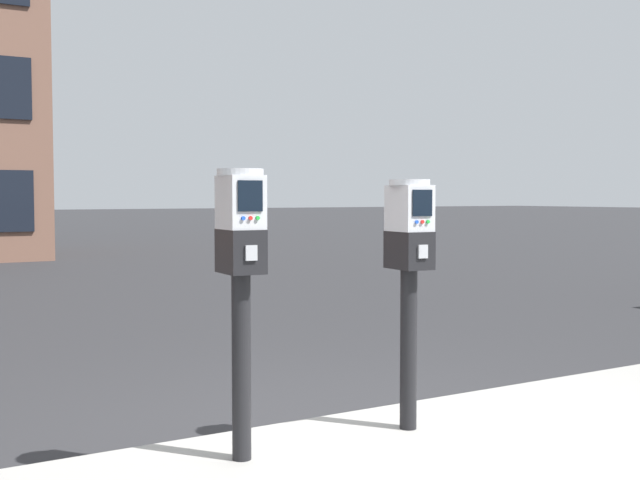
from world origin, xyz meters
name	(u,v)px	position (x,y,z in m)	size (l,w,h in m)	color
ground_plane	(362,446)	(0.00, 0.00, 0.00)	(160.00, 160.00, 0.00)	#28282B
parking_meter_near_kerb	(241,260)	(-0.84, -0.24, 1.08)	(0.23, 0.26, 1.37)	black
parking_meter_twin_adjacent	(409,258)	(0.14, -0.24, 1.06)	(0.23, 0.26, 1.33)	black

